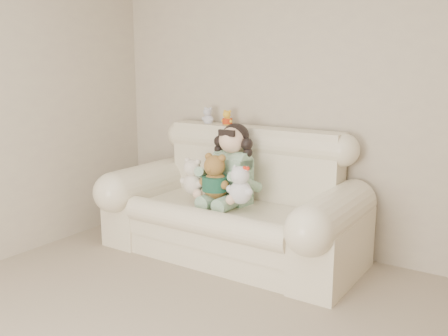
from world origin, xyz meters
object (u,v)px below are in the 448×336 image
Objects in this scene: seated_child at (232,163)px; white_cat at (241,181)px; sofa at (231,194)px; brown_teddy at (215,172)px; cream_teddy at (193,173)px.

white_cat is (0.21, -0.22, -0.08)m from seated_child.
seated_child is 1.87× the size of white_cat.
brown_teddy is (-0.07, -0.11, 0.20)m from sofa.
sofa reaches higher than brown_teddy.
seated_child is 1.89× the size of cream_teddy.
sofa is at bearing -56.46° from seated_child.
seated_child reaches higher than brown_teddy.
cream_teddy is (-0.29, -0.12, 0.16)m from sofa.
cream_teddy is at bearing 162.39° from brown_teddy.
sofa is 5.87× the size of white_cat.
white_cat is (0.25, -0.02, -0.03)m from brown_teddy.
sofa is at bearing 127.92° from white_cat.
cream_teddy is (-0.22, -0.01, -0.03)m from brown_teddy.
seated_child reaches higher than cream_teddy.
brown_teddy is 1.20× the size of cream_teddy.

